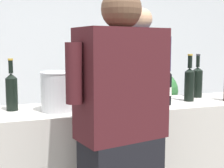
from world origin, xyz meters
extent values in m
cube|color=silver|center=(0.00, 2.60, 1.40)|extent=(8.00, 0.10, 2.80)
cylinder|color=black|center=(-0.01, 0.15, 1.03)|extent=(0.07, 0.07, 0.19)
cone|color=black|center=(-0.01, 0.15, 1.14)|extent=(0.07, 0.07, 0.03)
cylinder|color=black|center=(-0.01, 0.15, 1.21)|extent=(0.03, 0.03, 0.10)
cylinder|color=black|center=(-0.01, 0.15, 1.26)|extent=(0.04, 0.04, 0.01)
cylinder|color=black|center=(0.23, -0.09, 1.04)|extent=(0.07, 0.07, 0.21)
cone|color=black|center=(0.23, -0.09, 1.17)|extent=(0.07, 0.07, 0.04)
cylinder|color=black|center=(0.23, -0.09, 1.23)|extent=(0.03, 0.03, 0.09)
cylinder|color=black|center=(0.23, -0.09, 1.28)|extent=(0.03, 0.03, 0.01)
cylinder|color=silver|center=(0.23, -0.09, 1.03)|extent=(0.07, 0.07, 0.06)
cylinder|color=black|center=(-0.10, -0.13, 1.03)|extent=(0.08, 0.08, 0.19)
cone|color=black|center=(-0.10, -0.13, 1.14)|extent=(0.08, 0.08, 0.03)
cylinder|color=black|center=(-0.10, -0.13, 1.20)|extent=(0.03, 0.03, 0.10)
cylinder|color=#333338|center=(-0.10, -0.13, 1.26)|extent=(0.03, 0.03, 0.01)
cylinder|color=beige|center=(-0.10, -0.13, 1.02)|extent=(0.08, 0.08, 0.06)
cylinder|color=black|center=(0.46, -0.02, 1.05)|extent=(0.07, 0.07, 0.22)
cone|color=black|center=(0.46, -0.02, 1.17)|extent=(0.07, 0.07, 0.03)
cylinder|color=black|center=(0.46, -0.02, 1.23)|extent=(0.03, 0.03, 0.09)
cylinder|color=#B79333|center=(0.46, -0.02, 1.28)|extent=(0.04, 0.04, 0.01)
cylinder|color=black|center=(0.62, 0.11, 1.04)|extent=(0.08, 0.08, 0.21)
cone|color=black|center=(0.62, 0.11, 1.16)|extent=(0.08, 0.08, 0.03)
cylinder|color=black|center=(0.62, 0.11, 1.22)|extent=(0.03, 0.03, 0.09)
cylinder|color=#333338|center=(0.62, 0.11, 1.27)|extent=(0.03, 0.03, 0.01)
cylinder|color=black|center=(0.30, 0.04, 1.03)|extent=(0.07, 0.07, 0.18)
cone|color=black|center=(0.30, 0.04, 1.14)|extent=(0.07, 0.07, 0.03)
cylinder|color=black|center=(0.30, 0.04, 1.19)|extent=(0.03, 0.03, 0.07)
cylinder|color=#333338|center=(0.30, 0.04, 1.23)|extent=(0.03, 0.03, 0.01)
cylinder|color=silver|center=(0.30, 0.04, 1.02)|extent=(0.07, 0.07, 0.05)
cylinder|color=black|center=(-0.33, 0.10, 1.04)|extent=(0.08, 0.08, 0.20)
cone|color=black|center=(-0.33, 0.10, 1.15)|extent=(0.08, 0.08, 0.03)
cylinder|color=black|center=(-0.33, 0.10, 1.20)|extent=(0.03, 0.03, 0.07)
cylinder|color=#333338|center=(-0.33, 0.10, 1.24)|extent=(0.03, 0.03, 0.01)
cylinder|color=silver|center=(-0.33, 0.10, 1.03)|extent=(0.08, 0.08, 0.08)
cylinder|color=black|center=(-0.08, 0.03, 1.03)|extent=(0.08, 0.08, 0.19)
cone|color=black|center=(-0.08, 0.03, 1.14)|extent=(0.08, 0.08, 0.03)
cylinder|color=black|center=(-0.08, 0.03, 1.20)|extent=(0.03, 0.03, 0.09)
cylinder|color=#B79333|center=(-0.08, 0.03, 1.25)|extent=(0.03, 0.03, 0.01)
cylinder|color=silver|center=(-0.08, 0.03, 1.02)|extent=(0.08, 0.08, 0.06)
cylinder|color=black|center=(0.07, 0.06, 1.05)|extent=(0.08, 0.08, 0.22)
cone|color=black|center=(0.07, 0.06, 1.17)|extent=(0.08, 0.08, 0.03)
cylinder|color=black|center=(0.07, 0.06, 1.22)|extent=(0.03, 0.03, 0.08)
cylinder|color=#333338|center=(0.07, 0.06, 1.27)|extent=(0.04, 0.04, 0.01)
cylinder|color=#F1E4CF|center=(0.07, 0.06, 1.04)|extent=(0.08, 0.08, 0.07)
cylinder|color=black|center=(-0.79, 0.06, 1.04)|extent=(0.07, 0.07, 0.21)
cone|color=black|center=(-0.79, 0.06, 1.16)|extent=(0.07, 0.07, 0.03)
cylinder|color=black|center=(-0.79, 0.06, 1.22)|extent=(0.03, 0.03, 0.08)
cylinder|color=#B79333|center=(-0.79, 0.06, 1.26)|extent=(0.03, 0.03, 0.01)
cylinder|color=silver|center=(0.07, -0.07, 0.94)|extent=(0.07, 0.07, 0.00)
cylinder|color=silver|center=(0.07, -0.07, 0.98)|extent=(0.01, 0.01, 0.08)
ellipsoid|color=silver|center=(0.07, -0.07, 1.07)|extent=(0.07, 0.07, 0.10)
ellipsoid|color=maroon|center=(0.07, -0.07, 1.05)|extent=(0.06, 0.06, 0.03)
cylinder|color=silver|center=(-0.51, -0.05, 1.06)|extent=(0.22, 0.22, 0.24)
torus|color=silver|center=(-0.51, -0.05, 1.18)|extent=(0.23, 0.23, 0.01)
cube|color=black|center=(0.32, 0.54, 0.46)|extent=(0.39, 0.30, 0.92)
cube|color=#191E47|center=(0.32, 0.54, 1.20)|extent=(0.43, 0.31, 0.56)
sphere|color=tan|center=(0.32, 0.54, 1.57)|extent=(0.19, 0.19, 0.19)
cylinder|color=#191E47|center=(0.55, 0.49, 1.27)|extent=(0.08, 0.08, 0.31)
cylinder|color=#191E47|center=(0.09, 0.58, 1.27)|extent=(0.08, 0.08, 0.31)
cube|color=#47191E|center=(-0.27, -0.52, 1.16)|extent=(0.48, 0.33, 0.57)
sphere|color=brown|center=(-0.27, -0.52, 1.53)|extent=(0.20, 0.20, 0.20)
cylinder|color=#47191E|center=(-0.52, -0.57, 1.22)|extent=(0.08, 0.08, 0.29)
cylinder|color=#47191E|center=(-0.01, -0.46, 1.22)|extent=(0.08, 0.08, 0.29)
cylinder|color=brown|center=(0.86, 1.34, 0.12)|extent=(0.30, 0.30, 0.24)
sphere|color=#2D6B33|center=(0.75, 1.42, 0.74)|extent=(0.30, 0.30, 0.30)
sphere|color=#2D6B33|center=(0.78, 1.23, 0.73)|extent=(0.40, 0.40, 0.40)
sphere|color=#2D6B33|center=(0.82, 1.37, 0.93)|extent=(0.29, 0.29, 0.29)
sphere|color=#2D6B33|center=(0.90, 1.31, 0.81)|extent=(0.47, 0.47, 0.47)
sphere|color=#2D6B33|center=(0.75, 1.29, 0.77)|extent=(0.33, 0.33, 0.33)
sphere|color=#2D6B33|center=(0.80, 1.38, 0.90)|extent=(0.41, 0.41, 0.41)
sphere|color=#2D6B33|center=(0.84, 1.24, 0.81)|extent=(0.31, 0.31, 0.31)
cylinder|color=#4C3823|center=(0.86, 1.34, 0.54)|extent=(0.05, 0.05, 0.60)
camera|label=1|loc=(-0.84, -2.02, 1.36)|focal=50.83mm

